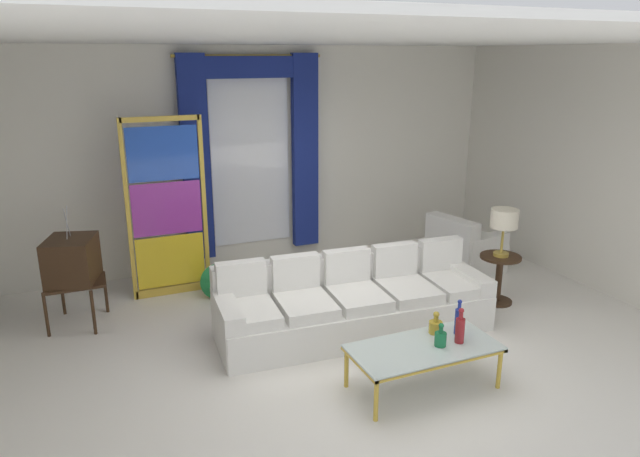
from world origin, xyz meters
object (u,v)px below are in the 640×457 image
(bottle_blue_decanter, at_px, (460,329))
(stained_glass_divider, at_px, (167,212))
(bottle_ruby_flask, at_px, (440,338))
(vintage_tv, at_px, (72,262))
(coffee_table, at_px, (424,350))
(bottle_amber_squat, at_px, (436,326))
(peacock_figurine, at_px, (220,283))
(bottle_crystal_tall, at_px, (459,320))
(table_lamp_brass, at_px, (504,221))
(couch_white_long, at_px, (352,303))
(round_side_table, at_px, (499,275))
(armchair_white, at_px, (463,251))

(bottle_blue_decanter, distance_m, stained_glass_divider, 3.76)
(bottle_ruby_flask, height_order, vintage_tv, vintage_tv)
(coffee_table, bearing_deg, vintage_tv, 137.08)
(bottle_amber_squat, relative_size, peacock_figurine, 0.36)
(bottle_crystal_tall, bearing_deg, vintage_tv, 141.94)
(stained_glass_divider, bearing_deg, table_lamp_brass, -27.14)
(coffee_table, bearing_deg, stained_glass_divider, 118.90)
(bottle_ruby_flask, relative_size, table_lamp_brass, 0.38)
(couch_white_long, height_order, bottle_blue_decanter, couch_white_long)
(bottle_crystal_tall, bearing_deg, bottle_ruby_flask, -155.12)
(bottle_amber_squat, height_order, round_side_table, bottle_amber_squat)
(vintage_tv, distance_m, stained_glass_divider, 1.25)
(bottle_ruby_flask, relative_size, stained_glass_divider, 0.10)
(couch_white_long, bearing_deg, bottle_blue_decanter, -73.40)
(stained_glass_divider, height_order, table_lamp_brass, stained_glass_divider)
(round_side_table, bearing_deg, vintage_tv, 163.72)
(coffee_table, height_order, bottle_blue_decanter, bottle_blue_decanter)
(bottle_amber_squat, xyz_separation_m, round_side_table, (1.62, 1.07, -0.13))
(bottle_crystal_tall, relative_size, bottle_ruby_flask, 1.56)
(armchair_white, bearing_deg, couch_white_long, -155.67)
(vintage_tv, height_order, peacock_figurine, vintage_tv)
(couch_white_long, bearing_deg, table_lamp_brass, -1.48)
(armchair_white, height_order, stained_glass_divider, stained_glass_divider)
(couch_white_long, bearing_deg, vintage_tv, 154.32)
(bottle_amber_squat, distance_m, round_side_table, 1.95)
(couch_white_long, distance_m, bottle_amber_squat, 1.17)
(vintage_tv, bearing_deg, peacock_figurine, 0.55)
(vintage_tv, height_order, round_side_table, vintage_tv)
(bottle_blue_decanter, distance_m, vintage_tv, 4.12)
(coffee_table, relative_size, armchair_white, 1.37)
(couch_white_long, distance_m, round_side_table, 1.94)
(couch_white_long, distance_m, armchair_white, 2.41)
(round_side_table, bearing_deg, coffee_table, -146.24)
(bottle_crystal_tall, distance_m, peacock_figurine, 3.02)
(bottle_amber_squat, distance_m, armchair_white, 2.83)
(table_lamp_brass, bearing_deg, peacock_figurine, 155.74)
(bottle_blue_decanter, xyz_separation_m, peacock_figurine, (-1.52, 2.68, -0.32))
(vintage_tv, bearing_deg, stained_glass_divider, 22.47)
(bottle_amber_squat, xyz_separation_m, armchair_white, (1.88, 2.11, -0.19))
(bottle_ruby_flask, height_order, stained_glass_divider, stained_glass_divider)
(bottle_blue_decanter, relative_size, table_lamp_brass, 0.58)
(bottle_blue_decanter, bearing_deg, round_side_table, 40.40)
(coffee_table, bearing_deg, bottle_amber_squat, 36.91)
(coffee_table, xyz_separation_m, vintage_tv, (-2.80, 2.61, 0.35))
(peacock_figurine, xyz_separation_m, table_lamp_brass, (3.06, -1.38, 0.81))
(couch_white_long, distance_m, vintage_tv, 3.06)
(couch_white_long, relative_size, bottle_blue_decanter, 8.94)
(couch_white_long, xyz_separation_m, vintage_tv, (-2.73, 1.31, 0.42))
(bottle_blue_decanter, bearing_deg, stained_glass_divider, 122.90)
(couch_white_long, relative_size, bottle_amber_squat, 13.87)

